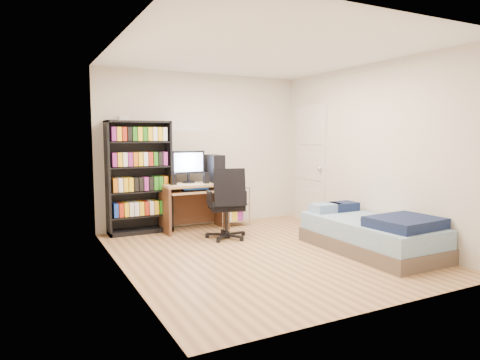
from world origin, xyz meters
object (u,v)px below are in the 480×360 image
media_shelf (139,176)px  office_chair (227,216)px  bed (372,234)px  computer_desk (199,187)px

media_shelf → office_chair: size_ratio=1.72×
office_chair → bed: (1.36, -1.47, -0.10)m
media_shelf → office_chair: (1.02, -0.95, -0.55)m
office_chair → bed: bearing=-34.1°
computer_desk → bed: bearing=-57.2°
media_shelf → office_chair: media_shelf is taller
computer_desk → office_chair: (0.12, -0.81, -0.34)m
bed → computer_desk: bearing=122.8°
bed → office_chair: bearing=132.7°
office_chair → bed: 2.00m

